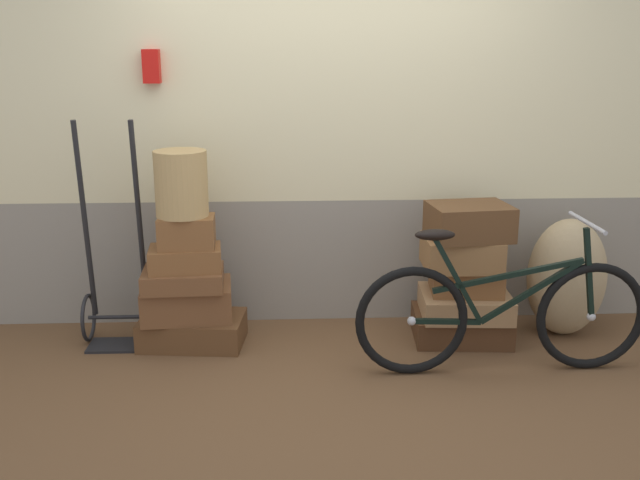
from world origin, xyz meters
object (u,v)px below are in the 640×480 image
suitcase_6 (465,304)px  suitcase_9 (469,222)px  burlap_sack (567,277)px  suitcase_0 (193,330)px  suitcase_1 (187,300)px  bicycle (501,314)px  suitcase_7 (466,279)px  suitcase_5 (461,325)px  wicker_basket (181,184)px  luggage_trolley (117,293)px  suitcase_2 (183,279)px  suitcase_3 (185,258)px  suitcase_4 (187,232)px  suitcase_8 (461,252)px

suitcase_6 → suitcase_9: (-0.01, -0.02, 0.53)m
suitcase_9 → burlap_sack: size_ratio=0.62×
suitcase_0 → suitcase_9: bearing=4.6°
suitcase_1 → burlap_sack: burlap_sack is taller
suitcase_6 → suitcase_9: bearing=-107.1°
bicycle → suitcase_1: bearing=164.9°
suitcase_7 → suitcase_5: bearing=-168.1°
wicker_basket → luggage_trolley: luggage_trolley is taller
suitcase_1 → wicker_basket: wicker_basket is taller
suitcase_2 → suitcase_1: bearing=77.6°
suitcase_2 → bicycle: bicycle is taller
suitcase_1 → luggage_trolley: bearing=167.9°
suitcase_2 → suitcase_5: bearing=-1.6°
luggage_trolley → suitcase_0: bearing=-8.4°
suitcase_0 → suitcase_1: bearing=161.0°
suitcase_3 → suitcase_7: size_ratio=0.99×
suitcase_3 → suitcase_6: 1.74m
suitcase_3 → suitcase_4: size_ratio=1.29×
suitcase_5 → suitcase_0: bearing=-175.8°
luggage_trolley → bicycle: size_ratio=0.83×
suitcase_4 → suitcase_8: (1.65, 0.02, -0.15)m
suitcase_4 → suitcase_8: suitcase_4 is taller
suitcase_0 → suitcase_9: suitcase_9 is taller
suitcase_7 → bicycle: 0.49m
suitcase_1 → suitcase_4: 0.45m
suitcase_5 → suitcase_8: (-0.03, -0.03, 0.49)m
suitcase_5 → suitcase_8: size_ratio=1.29×
suitcase_1 → bicycle: 1.87m
suitcase_2 → suitcase_9: size_ratio=1.02×
suitcase_2 → suitcase_3: (0.02, 0.01, 0.12)m
suitcase_6 → suitcase_5: bearing=117.9°
suitcase_2 → luggage_trolley: luggage_trolley is taller
wicker_basket → burlap_sack: wicker_basket is taller
bicycle → suitcase_6: bearing=101.1°
suitcase_3 → luggage_trolley: luggage_trolley is taller
suitcase_7 → suitcase_0: bearing=-173.9°
luggage_trolley → suitcase_9: bearing=-2.8°
suitcase_5 → suitcase_8: 0.49m
suitcase_7 → suitcase_4: bearing=-172.7°
luggage_trolley → suitcase_2: bearing=-14.3°
suitcase_2 → wicker_basket: size_ratio=1.23×
suitcase_2 → suitcase_6: 1.73m
wicker_basket → luggage_trolley: (-0.44, 0.08, -0.69)m
suitcase_1 → suitcase_2: bearing=-104.0°
suitcase_0 → suitcase_5: bearing=6.1°
suitcase_2 → suitcase_5: size_ratio=0.81×
suitcase_4 → luggage_trolley: luggage_trolley is taller
suitcase_9 → bicycle: bicycle is taller
luggage_trolley → suitcase_6: bearing=-2.3°
suitcase_2 → suitcase_9: bearing=-3.1°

